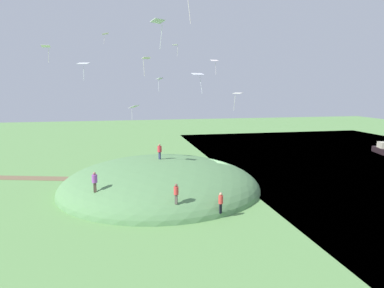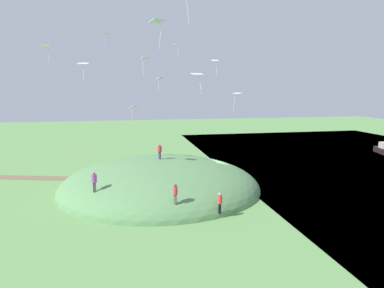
{
  "view_description": "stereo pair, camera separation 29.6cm",
  "coord_description": "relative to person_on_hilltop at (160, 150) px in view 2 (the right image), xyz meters",
  "views": [
    {
      "loc": [
        10.32,
        36.61,
        10.67
      ],
      "look_at": [
        2.98,
        0.95,
        4.67
      ],
      "focal_mm": 31.55,
      "sensor_mm": 36.0,
      "label": 1
    },
    {
      "loc": [
        10.03,
        36.67,
        10.67
      ],
      "look_at": [
        2.98,
        0.95,
        4.67
      ],
      "focal_mm": 31.55,
      "sensor_mm": 36.0,
      "label": 2
    }
  ],
  "objects": [
    {
      "name": "kite_6",
      "position": [
        10.91,
        -0.5,
        10.5
      ],
      "size": [
        0.85,
        0.6,
        1.67
      ],
      "color": "white"
    },
    {
      "name": "kite_3",
      "position": [
        -8.89,
        -10.38,
        10.24
      ],
      "size": [
        1.09,
        0.81,
        2.09
      ],
      "color": "white"
    },
    {
      "name": "kite_8",
      "position": [
        5.55,
        -8.72,
        13.15
      ],
      "size": [
        0.9,
        1.21,
        1.27
      ],
      "color": "silver"
    },
    {
      "name": "person_with_child",
      "position": [
        -3.95,
        10.01,
        -2.61
      ],
      "size": [
        0.52,
        0.52,
        1.79
      ],
      "rotation": [
        0.0,
        0.0,
        3.62
      ],
      "color": "black",
      "rests_on": "grass_hill"
    },
    {
      "name": "kite_1",
      "position": [
        -3.33,
        -9.56,
        12.06
      ],
      "size": [
        0.83,
        0.76,
        1.55
      ],
      "color": "white"
    },
    {
      "name": "kite_10",
      "position": [
        -2.91,
        5.94,
        7.71
      ],
      "size": [
        1.17,
        0.93,
        1.82
      ],
      "color": "silver"
    },
    {
      "name": "ground_plane",
      "position": [
        -6.55,
        -0.89,
        -4.16
      ],
      "size": [
        160.0,
        160.0,
        0.0
      ],
      "primitive_type": "plane",
      "color": "#61934F"
    },
    {
      "name": "kite_7",
      "position": [
        -0.28,
        -1.42,
        7.5
      ],
      "size": [
        0.86,
        0.88,
        1.46
      ],
      "color": "white"
    },
    {
      "name": "kite_0",
      "position": [
        -6.77,
        5.53,
        5.99
      ],
      "size": [
        0.99,
        1.01,
        1.7
      ],
      "color": "silver"
    },
    {
      "name": "person_on_hilltop",
      "position": [
        0.0,
        0.0,
        0.0
      ],
      "size": [
        0.63,
        0.63,
        1.69
      ],
      "rotation": [
        0.0,
        0.0,
        5.28
      ],
      "color": "navy",
      "rests_on": "grass_hill"
    },
    {
      "name": "person_watching_kites",
      "position": [
        6.34,
        6.34,
        -1.27
      ],
      "size": [
        0.5,
        0.5,
        1.81
      ],
      "rotation": [
        0.0,
        0.0,
        3.21
      ],
      "color": "brown",
      "rests_on": "grass_hill"
    },
    {
      "name": "kite_9",
      "position": [
        0.81,
        8.1,
        11.64
      ],
      "size": [
        1.26,
        1.17,
        2.25
      ],
      "color": "white"
    },
    {
      "name": "kite_2",
      "position": [
        2.52,
        -1.89,
        4.53
      ],
      "size": [
        1.32,
        1.42,
        1.62
      ],
      "color": "white"
    },
    {
      "name": "kite_11",
      "position": [
        7.11,
        3.09,
        8.71
      ],
      "size": [
        1.17,
        0.95,
        1.61
      ],
      "color": "white"
    },
    {
      "name": "grass_hill",
      "position": [
        -0.01,
        0.25,
        -4.16
      ],
      "size": [
        21.54,
        21.18,
        6.23
      ],
      "primitive_type": "ellipsoid",
      "color": "#588853",
      "rests_on": "ground_plane"
    },
    {
      "name": "person_walking_path",
      "position": [
        -0.26,
        9.74,
        -1.7
      ],
      "size": [
        0.53,
        0.53,
        1.71
      ],
      "rotation": [
        0.0,
        0.0,
        5.75
      ],
      "color": "#514844",
      "rests_on": "grass_hill"
    },
    {
      "name": "mooring_post",
      "position": [
        -9.48,
        -6.22,
        -3.74
      ],
      "size": [
        0.14,
        0.14,
        0.85
      ],
      "primitive_type": "cylinder",
      "color": "#503D36",
      "rests_on": "ground_plane"
    },
    {
      "name": "dirt_path",
      "position": [
        12.67,
        -6.13,
        -4.14
      ],
      "size": [
        15.04,
        5.76,
        0.04
      ],
      "primitive_type": "cube",
      "rotation": [
        0.0,
        0.0,
        -0.27
      ],
      "color": "brown",
      "rests_on": "ground_plane"
    },
    {
      "name": "kite_5",
      "position": [
        1.86,
        8.66,
        8.73
      ],
      "size": [
        0.72,
        0.61,
        1.45
      ],
      "color": "silver"
    }
  ]
}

